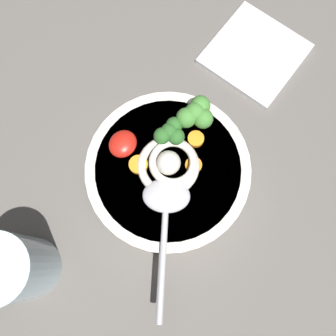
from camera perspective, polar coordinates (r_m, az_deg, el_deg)
name	(u,v)px	position (r cm, az deg, el deg)	size (l,w,h in cm)	color
table_slab	(180,176)	(53.57, 1.93, -1.27)	(100.86, 100.86, 3.13)	#5B5651
soup_bowl	(168,172)	(49.67, 0.00, -0.63)	(21.67, 21.67, 4.51)	silver
noodle_pile	(170,164)	(46.54, 0.25, 0.60)	(8.79, 8.62, 3.53)	silver
soup_spoon	(166,207)	(45.73, -0.35, -6.03)	(16.32, 12.14, 1.60)	#B7B7BC
chili_sauce_dollop	(123,144)	(47.93, -7.04, 3.75)	(3.88, 3.49, 1.74)	red
broccoli_floret_near_spoon	(170,132)	(46.76, 0.37, 5.55)	(4.28, 3.68, 3.38)	#7A9E60
broccoli_floret_right	(196,114)	(47.38, 4.38, 8.42)	(5.11, 4.40, 4.04)	#7A9E60
carrot_slice_left	(138,165)	(47.43, -4.62, 0.51)	(2.46, 2.46, 0.75)	orange
carrot_slice_beside_noodles	(193,165)	(47.52, 3.98, 0.46)	(2.18, 2.18, 0.48)	orange
carrot_slice_beside_chili	(196,139)	(48.41, 4.33, 4.50)	(2.15, 2.15, 0.80)	orange
drinking_glass	(14,268)	(48.25, -22.77, -14.17)	(7.95, 7.95, 11.65)	silver
folded_napkin	(255,54)	(60.56, 13.36, 16.90)	(13.20, 13.03, 0.80)	white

